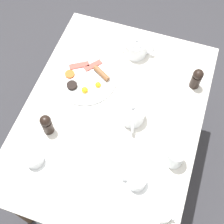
% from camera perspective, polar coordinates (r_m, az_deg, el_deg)
% --- Properties ---
extents(ground_plane, '(8.00, 8.00, 0.00)m').
position_cam_1_polar(ground_plane, '(2.16, 0.00, -9.39)').
color(ground_plane, '#333338').
extents(table, '(0.84, 1.13, 0.72)m').
position_cam_1_polar(table, '(1.56, 0.00, -1.60)').
color(table, silver).
rests_on(table, ground_plane).
extents(breakfast_plate, '(0.32, 0.32, 0.04)m').
position_cam_1_polar(breakfast_plate, '(1.60, -4.76, 6.13)').
color(breakfast_plate, white).
rests_on(breakfast_plate, table).
extents(teapot_near, '(0.12, 0.19, 0.11)m').
position_cam_1_polar(teapot_near, '(1.45, 3.71, -0.26)').
color(teapot_near, white).
rests_on(teapot_near, table).
extents(teapot_far, '(0.20, 0.12, 0.11)m').
position_cam_1_polar(teapot_far, '(1.67, 4.44, 11.71)').
color(teapot_far, white).
rests_on(teapot_far, table).
extents(teacup_with_saucer_left, '(0.15, 0.15, 0.07)m').
position_cam_1_polar(teacup_with_saucer_left, '(1.35, 4.45, -12.46)').
color(teacup_with_saucer_left, white).
rests_on(teacup_with_saucer_left, table).
extents(teacup_with_saucer_right, '(0.15, 0.15, 0.07)m').
position_cam_1_polar(teacup_with_saucer_right, '(1.42, -14.12, -8.27)').
color(teacup_with_saucer_right, white).
rests_on(teacup_with_saucer_right, table).
extents(water_glass_tall, '(0.08, 0.08, 0.10)m').
position_cam_1_polar(water_glass_tall, '(1.38, 11.44, -7.94)').
color(water_glass_tall, white).
rests_on(water_glass_tall, table).
extents(creamer_jug, '(0.08, 0.05, 0.05)m').
position_cam_1_polar(creamer_jug, '(1.33, 9.51, -18.29)').
color(creamer_jug, white).
rests_on(creamer_jug, table).
extents(pepper_grinder, '(0.05, 0.05, 0.12)m').
position_cam_1_polar(pepper_grinder, '(1.58, 15.22, 5.97)').
color(pepper_grinder, black).
rests_on(pepper_grinder, table).
extents(salt_grinder, '(0.05, 0.05, 0.12)m').
position_cam_1_polar(salt_grinder, '(1.43, -11.85, -2.17)').
color(salt_grinder, black).
rests_on(salt_grinder, table).
extents(fork_by_plate, '(0.08, 0.17, 0.00)m').
position_cam_1_polar(fork_by_plate, '(1.37, -9.14, -15.44)').
color(fork_by_plate, silver).
rests_on(fork_by_plate, table).
extents(knife_by_plate, '(0.19, 0.09, 0.00)m').
position_cam_1_polar(knife_by_plate, '(1.41, -2.32, -7.68)').
color(knife_by_plate, silver).
rests_on(knife_by_plate, table).
extents(spoon_for_tea, '(0.09, 0.14, 0.00)m').
position_cam_1_polar(spoon_for_tea, '(1.34, -0.42, -18.25)').
color(spoon_for_tea, silver).
rests_on(spoon_for_tea, table).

